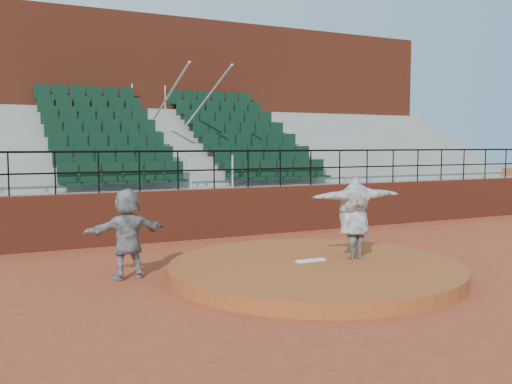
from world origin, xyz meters
TOP-DOWN VIEW (x-y plane):
  - ground at (0.00, 0.00)m, footprint 90.00×90.00m
  - pitchers_mound at (0.00, 0.00)m, footprint 5.50×5.50m
  - pitching_rubber at (0.00, 0.15)m, footprint 0.60×0.15m
  - boundary_wall at (0.00, 5.00)m, footprint 24.00×0.30m
  - wall_railing at (0.00, 5.00)m, footprint 24.04×0.05m
  - seating_deck at (0.00, 8.65)m, footprint 24.00×5.97m
  - press_box_facade at (0.00, 12.60)m, footprint 24.00×3.00m
  - pitcher at (0.89, -0.00)m, footprint 1.99×0.63m
  - fielder at (-3.20, 1.38)m, footprint 1.60×0.67m

SIDE VIEW (x-z plane):
  - ground at x=0.00m, z-range 0.00..0.00m
  - pitchers_mound at x=0.00m, z-range 0.00..0.25m
  - pitching_rubber at x=0.00m, z-range 0.25..0.28m
  - boundary_wall at x=0.00m, z-range 0.00..1.30m
  - fielder at x=-3.20m, z-range 0.00..1.67m
  - pitcher at x=0.89m, z-range 0.25..1.85m
  - seating_deck at x=0.00m, z-range -0.87..3.76m
  - wall_railing at x=0.00m, z-range 1.52..2.54m
  - press_box_facade at x=0.00m, z-range 0.00..7.10m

